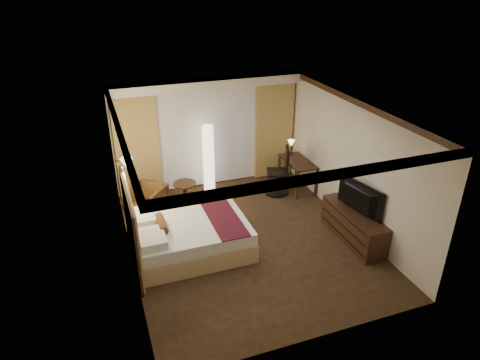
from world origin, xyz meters
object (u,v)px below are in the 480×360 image
object	(u,v)px
bed	(191,236)
office_chair	(277,171)
side_table	(185,194)
television	(356,197)
armchair	(148,198)
floor_lamp	(209,160)
desk	(297,175)
dresser	(354,226)

from	to	relation	value
bed	office_chair	world-z (taller)	office_chair
side_table	television	xyz separation A→B (m)	(2.80, -2.52, 0.68)
side_table	office_chair	size ratio (longest dim) A/B	0.48
office_chair	television	xyz separation A→B (m)	(0.58, -2.35, 0.37)
office_chair	television	bearing A→B (deg)	-55.53
armchair	floor_lamp	size ratio (longest dim) A/B	0.42
bed	desk	world-z (taller)	desk
dresser	television	size ratio (longest dim) A/B	1.47
bed	television	distance (m)	3.25
office_chair	dresser	size ratio (longest dim) A/B	0.72
armchair	television	world-z (taller)	television
armchair	desk	xyz separation A→B (m)	(3.64, -0.05, 0.01)
office_chair	desk	bearing A→B (deg)	25.61
floor_lamp	dresser	size ratio (longest dim) A/B	1.03
floor_lamp	office_chair	xyz separation A→B (m)	(1.51, -0.63, -0.26)
armchair	floor_lamp	distance (m)	1.73
bed	desk	size ratio (longest dim) A/B	1.92
floor_lamp	bed	bearing A→B (deg)	-114.29
dresser	television	xyz separation A→B (m)	(-0.03, 0.00, 0.64)
armchair	dresser	xyz separation A→B (m)	(3.69, -2.45, -0.04)
armchair	office_chair	xyz separation A→B (m)	(3.07, -0.10, 0.23)
floor_lamp	desk	world-z (taller)	floor_lamp
bed	armchair	distance (m)	1.79
armchair	side_table	bearing A→B (deg)	45.66
bed	floor_lamp	bearing A→B (deg)	65.71
desk	television	bearing A→B (deg)	-89.52
floor_lamp	desk	distance (m)	2.20
office_chair	dresser	world-z (taller)	office_chair
bed	floor_lamp	xyz separation A→B (m)	(1.01, 2.23, 0.54)
bed	floor_lamp	world-z (taller)	floor_lamp
office_chair	dresser	bearing A→B (deg)	-54.84
bed	television	xyz separation A→B (m)	(3.09, -0.75, 0.65)
bed	television	size ratio (longest dim) A/B	1.90
armchair	side_table	world-z (taller)	armchair
bed	dresser	size ratio (longest dim) A/B	1.29
desk	dresser	world-z (taller)	desk
side_table	television	size ratio (longest dim) A/B	0.50
side_table	desk	bearing A→B (deg)	-2.42
bed	desk	distance (m)	3.49
floor_lamp	dresser	distance (m)	3.69
bed	floor_lamp	size ratio (longest dim) A/B	1.26
floor_lamp	office_chair	bearing A→B (deg)	-22.72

